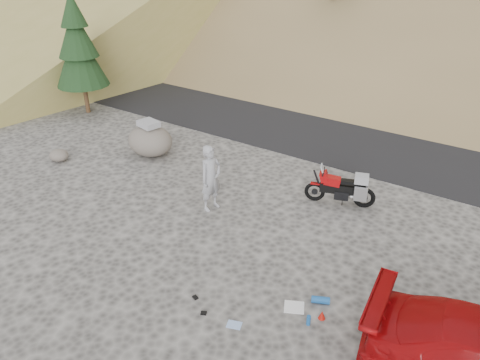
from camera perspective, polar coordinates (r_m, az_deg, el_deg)
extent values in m
plane|color=#3F3D3A|center=(12.02, -0.54, -8.02)|extent=(140.00, 140.00, 0.00)
cube|color=black|center=(19.21, 14.97, 5.51)|extent=(120.00, 7.00, 0.05)
cylinder|color=#3D2516|center=(21.65, -18.28, 9.79)|extent=(0.18, 0.18, 1.54)
cone|color=black|center=(21.22, -18.98, 14.12)|extent=(2.20, 2.20, 2.47)
cone|color=black|center=(21.03, -19.39, 16.59)|extent=(1.65, 1.65, 1.93)
cone|color=black|center=(20.89, -19.82, 19.09)|extent=(1.10, 1.10, 1.39)
torus|color=black|center=(13.94, 9.09, -1.40)|extent=(0.61, 0.31, 0.60)
cylinder|color=black|center=(13.94, 9.09, -1.40)|extent=(0.19, 0.11, 0.18)
torus|color=black|center=(13.92, 14.89, -2.10)|extent=(0.65, 0.33, 0.64)
cylinder|color=black|center=(13.92, 14.89, -2.10)|extent=(0.21, 0.14, 0.20)
cylinder|color=black|center=(13.77, 9.49, -0.21)|extent=(0.34, 0.17, 0.74)
cylinder|color=black|center=(13.60, 10.14, 1.01)|extent=(0.23, 0.55, 0.04)
cube|color=black|center=(13.81, 11.97, -1.02)|extent=(1.11, 0.57, 0.27)
cube|color=black|center=(13.90, 12.27, -1.72)|extent=(0.48, 0.40, 0.26)
cube|color=#98080A|center=(13.71, 11.19, -0.08)|extent=(0.54, 0.42, 0.28)
cube|color=#98080A|center=(13.67, 10.21, 0.45)|extent=(0.36, 0.39, 0.32)
cube|color=silver|center=(13.56, 10.02, 1.37)|extent=(0.19, 0.29, 0.23)
cube|color=black|center=(13.70, 13.02, -0.23)|extent=(0.54, 0.36, 0.11)
cube|color=black|center=(13.72, 14.45, -0.54)|extent=(0.36, 0.26, 0.09)
cube|color=silver|center=(13.60, 14.48, -1.70)|extent=(0.38, 0.23, 0.41)
cube|color=silver|center=(14.01, 14.54, -0.76)|extent=(0.38, 0.23, 0.41)
cube|color=#95959A|center=(13.63, 14.62, 0.13)|extent=(0.47, 0.42, 0.24)
cube|color=#98080A|center=(13.81, 9.17, -0.41)|extent=(0.30, 0.20, 0.04)
cylinder|color=black|center=(13.83, 12.35, -2.63)|extent=(0.08, 0.19, 0.33)
cylinder|color=silver|center=(13.77, 14.15, -2.04)|extent=(0.42, 0.22, 0.12)
imported|color=#95959A|center=(13.58, -3.44, -3.39)|extent=(0.59, 0.79, 1.95)
ellipsoid|color=#554F48|center=(16.84, -10.89, 4.73)|extent=(2.08, 1.96, 1.07)
cube|color=#95959A|center=(16.61, -11.08, 6.71)|extent=(0.74, 0.63, 0.18)
ellipsoid|color=#554F48|center=(17.40, -21.20, 2.83)|extent=(0.86, 0.82, 0.41)
cube|color=white|center=(10.39, 6.62, -15.14)|extent=(0.55, 0.53, 0.01)
cylinder|color=#195198|center=(10.52, 9.79, -14.21)|extent=(0.42, 0.31, 0.16)
cylinder|color=#195198|center=(10.00, 8.35, -16.56)|extent=(0.11, 0.11, 0.23)
cone|color=#A8130B|center=(10.17, 9.96, -15.88)|extent=(0.17, 0.17, 0.19)
cube|color=black|center=(10.57, -5.47, -14.06)|extent=(0.15, 0.13, 0.04)
cube|color=black|center=(10.21, -4.45, -15.87)|extent=(0.15, 0.13, 0.04)
cube|color=#92B0E1|center=(9.97, -0.71, -17.23)|extent=(0.35, 0.31, 0.01)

